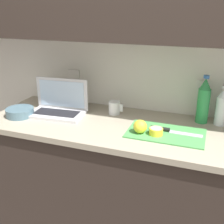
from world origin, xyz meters
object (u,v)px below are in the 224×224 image
Objects in this scene: cutting_board at (166,133)px; knife at (167,130)px; lemon_whole_beside at (140,126)px; bottle_water_clear at (203,101)px; lemon_half_cut at (156,131)px; bottle_oil_tall at (222,107)px; laptop at (59,106)px; measuring_cup at (115,108)px; bowl_white at (20,112)px.

knife reaches higher than cutting_board.
knife is 3.81× the size of lemon_whole_beside.
knife is at bearing -127.56° from bottle_water_clear.
bottle_water_clear is at bearing 54.43° from cutting_board.
bottle_oil_tall reaches higher than lemon_half_cut.
knife is at bearing -8.99° from laptop.
cutting_board is 5.71× the size of lemon_half_cut.
laptop is 3.87× the size of measuring_cup.
bottle_water_clear reaches higher than laptop.
cutting_board is 1.47× the size of knife.
laptop is at bearing 30.53° from bowl_white.
bowl_white is at bearing -153.97° from laptop.
bottle_oil_tall is 0.11m from bottle_water_clear.
knife is (0.72, -0.06, -0.04)m from laptop.
bottle_oil_tall is 0.82× the size of bottle_water_clear.
knife is at bearing 51.85° from lemon_half_cut.
bottle_oil_tall is (1.01, 0.17, 0.06)m from laptop.
bottle_water_clear reaches higher than bottle_oil_tall.
cutting_board is 4.43× the size of measuring_cup.
bottle_water_clear is 1.16m from bowl_white.
bottle_oil_tall is at bearing 13.62° from bowl_white.
lemon_whole_beside reaches higher than knife.
cutting_board is 2.41× the size of bowl_white.
laptop is 0.25m from bowl_white.
bottle_water_clear reaches higher than bowl_white.
laptop reaches higher than cutting_board.
knife is 0.94m from bowl_white.
lemon_whole_beside is 0.34m from measuring_cup.
measuring_cup is (-0.66, -0.05, -0.07)m from bottle_oil_tall.
knife is 3.87× the size of lemon_half_cut.
lemon_half_cut is 0.09m from lemon_whole_beside.
knife is 0.37m from bottle_oil_tall.
cutting_board is at bearing -10.55° from laptop.
bottle_water_clear is (0.90, 0.17, 0.08)m from laptop.
bowl_white is (-0.94, -0.05, 0.02)m from cutting_board.
laptop is 1.54× the size of bottle_oil_tall.
bowl_white is at bearing -156.25° from measuring_cup.
bottle_oil_tall reaches higher than measuring_cup.
lemon_whole_beside reaches higher than lemon_half_cut.
lemon_half_cut is 0.41m from measuring_cup.
knife is 0.31m from bottle_water_clear.
bottle_water_clear is (0.18, 0.25, 0.13)m from cutting_board.
measuring_cup is at bearing 152.23° from cutting_board.
lemon_half_cut is at bearing -137.76° from cutting_board.
cutting_board is 0.07m from lemon_half_cut.
bottle_oil_tall is 2.52× the size of measuring_cup.
bottle_oil_tall is at bearing 41.07° from lemon_half_cut.
lemon_whole_beside is at bearing -144.84° from bottle_oil_tall.
bowl_white is (-0.89, -0.01, -0.00)m from lemon_half_cut.
bottle_oil_tall is 1.26m from bowl_white.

